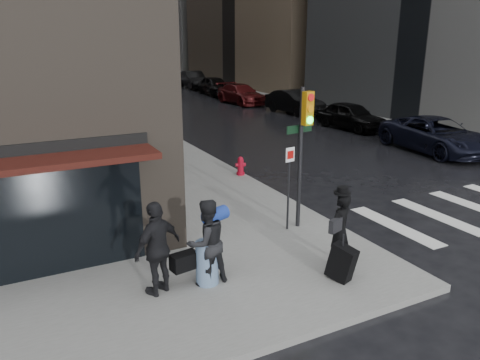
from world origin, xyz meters
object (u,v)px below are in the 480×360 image
object	(u,v)px
parked_car_3	(241,94)
parked_car_4	(215,86)
man_jeans	(206,242)
traffic_light	(302,140)
parked_car_2	(295,102)
fire_hydrant	(240,167)
parked_car_0	(436,135)
man_greycoat	(158,248)
parked_car_1	(351,116)
parked_car_6	(166,77)
man_overcoat	(340,236)
parked_car_5	(193,80)

from	to	relation	value
parked_car_3	parked_car_4	xyz separation A→B (m)	(0.46, 5.77, 0.06)
man_jeans	traffic_light	bearing A→B (deg)	-164.05
parked_car_2	parked_car_4	bearing A→B (deg)	87.12
man_jeans	parked_car_2	size ratio (longest dim) A/B	0.38
parked_car_3	parked_car_4	size ratio (longest dim) A/B	1.08
fire_hydrant	parked_car_0	world-z (taller)	parked_car_0
man_jeans	man_greycoat	bearing A→B (deg)	-14.71
parked_car_0	traffic_light	bearing A→B (deg)	-149.88
man_jeans	parked_car_1	world-z (taller)	man_jeans
parked_car_3	parked_car_2	bearing A→B (deg)	-84.11
parked_car_1	parked_car_6	bearing A→B (deg)	87.35
parked_car_1	parked_car_4	size ratio (longest dim) A/B	0.93
man_overcoat	fire_hydrant	bearing A→B (deg)	-120.20
man_greycoat	parked_car_4	distance (m)	32.45
man_greycoat	man_overcoat	bearing A→B (deg)	142.07
man_overcoat	parked_car_2	size ratio (longest dim) A/B	0.40
man_overcoat	parked_car_5	size ratio (longest dim) A/B	0.37
man_jeans	parked_car_6	size ratio (longest dim) A/B	0.36
traffic_light	parked_car_5	distance (m)	35.10
parked_car_1	parked_car_3	distance (m)	11.56
man_overcoat	parked_car_5	world-z (taller)	man_overcoat
man_jeans	parked_car_2	bearing A→B (deg)	-137.40
man_greycoat	parked_car_1	size ratio (longest dim) A/B	0.43
parked_car_6	fire_hydrant	bearing A→B (deg)	-101.37
fire_hydrant	man_overcoat	bearing A→B (deg)	-100.67
parked_car_2	parked_car_4	size ratio (longest dim) A/B	1.00
parked_car_0	parked_car_6	distance (m)	34.60
man_jeans	parked_car_4	xyz separation A→B (m)	(13.29, 29.26, -0.25)
traffic_light	parked_car_4	xyz separation A→B (m)	(10.07, 27.72, -1.66)
man_greycoat	traffic_light	world-z (taller)	traffic_light
parked_car_5	fire_hydrant	bearing A→B (deg)	-102.85
man_jeans	fire_hydrant	world-z (taller)	man_jeans
parked_car_2	parked_car_4	distance (m)	11.54
parked_car_4	parked_car_5	bearing A→B (deg)	88.22
man_greycoat	parked_car_0	size ratio (longest dim) A/B	0.34
parked_car_2	parked_car_6	distance (m)	23.08
fire_hydrant	parked_car_1	xyz separation A→B (m)	(9.52, 5.54, 0.28)
parked_car_5	parked_car_6	bearing A→B (deg)	103.24
fire_hydrant	parked_car_0	size ratio (longest dim) A/B	0.12
man_jeans	parked_car_0	size ratio (longest dim) A/B	0.33
parked_car_1	parked_car_6	size ratio (longest dim) A/B	0.88
parked_car_5	man_overcoat	bearing A→B (deg)	-101.34
parked_car_2	parked_car_5	distance (m)	17.30
parked_car_6	man_overcoat	bearing A→B (deg)	-100.75
man_greycoat	parked_car_6	world-z (taller)	man_greycoat
man_greycoat	parked_car_6	xyz separation A→B (m)	(13.77, 40.70, -0.40)
traffic_light	parked_car_2	xyz separation A→B (m)	(10.55, 16.19, -1.68)
parked_car_5	parked_car_2	bearing A→B (deg)	-83.84
parked_car_2	parked_car_6	bearing A→B (deg)	87.05
parked_car_6	man_jeans	bearing A→B (deg)	-104.48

